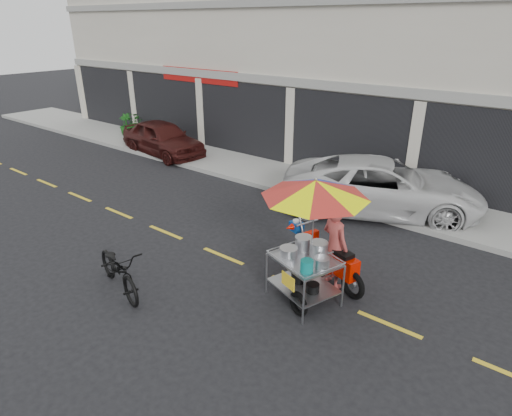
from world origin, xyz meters
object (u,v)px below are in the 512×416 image
Objects in this scene: white_pickup at (382,186)px; near_bicycle at (119,269)px; maroon_sedan at (163,138)px; food_vendor_rig at (320,221)px.

near_bicycle is (-2.51, -7.00, -0.26)m from white_pickup.
white_pickup reaches higher than maroon_sedan.
food_vendor_rig is at bearing 163.10° from white_pickup.
food_vendor_rig is at bearing -38.26° from near_bicycle.
near_bicycle is 0.74× the size of food_vendor_rig.
white_pickup is at bearing -83.47° from maroon_sedan.
near_bicycle is at bearing 135.47° from white_pickup.
maroon_sedan is 1.59× the size of food_vendor_rig.
near_bicycle is 4.08m from food_vendor_rig.
maroon_sedan is 2.16× the size of near_bicycle.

